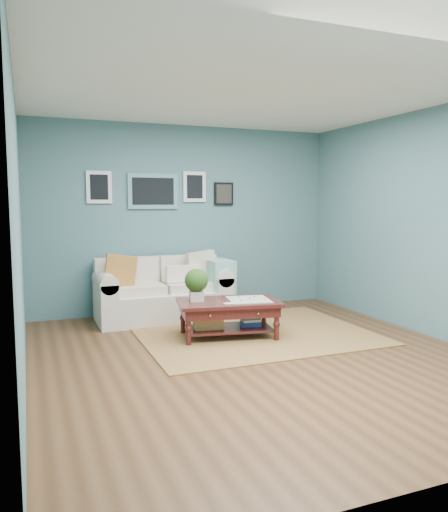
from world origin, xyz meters
TOP-DOWN VIEW (x-y plane):
  - room_shell at (-0.01, 0.06)m, footprint 5.00×5.02m
  - area_rug at (0.34, 0.86)m, footprint 2.73×2.19m
  - loveseat at (-0.42, 2.02)m, footprint 1.82×0.83m
  - coffee_table at (-0.07, 0.84)m, footprint 1.28×0.89m

SIDE VIEW (x-z plane):
  - area_rug at x=0.34m, z-range 0.00..0.01m
  - coffee_table at x=-0.07m, z-range -0.05..0.78m
  - loveseat at x=-0.42m, z-range -0.09..0.85m
  - room_shell at x=-0.01m, z-range 0.01..2.71m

